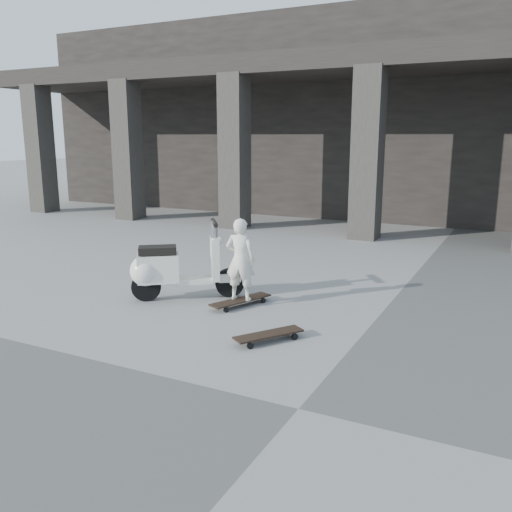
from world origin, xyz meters
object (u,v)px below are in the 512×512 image
at_px(longboard, 241,301).
at_px(scooter, 168,269).
at_px(skateboard_spare, 269,335).
at_px(child, 240,259).

height_order(longboard, scooter, scooter).
xyz_separation_m(skateboard_spare, scooter, (-2.09, 0.87, 0.39)).
bearing_deg(skateboard_spare, child, 76.02).
distance_m(skateboard_spare, scooter, 2.30).
height_order(skateboard_spare, child, child).
relative_size(longboard, child, 0.84).
relative_size(child, scooter, 0.82).
xyz_separation_m(longboard, child, (-0.00, 0.00, 0.62)).
bearing_deg(scooter, longboard, -25.75).
height_order(longboard, child, child).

